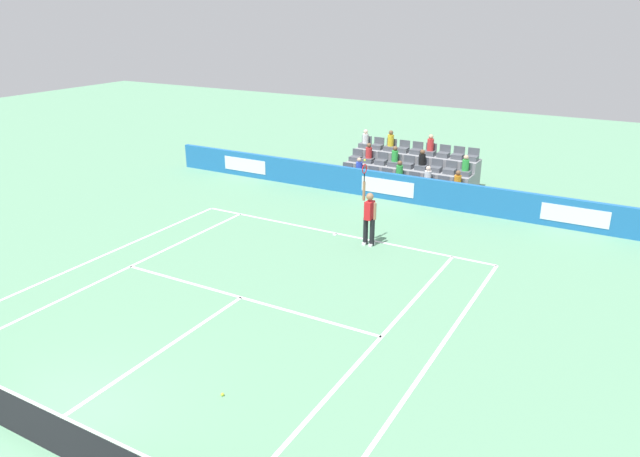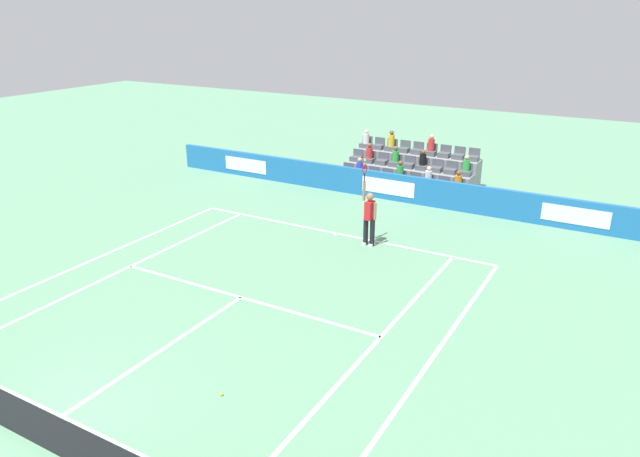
# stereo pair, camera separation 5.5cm
# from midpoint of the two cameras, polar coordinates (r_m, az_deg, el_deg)

# --- Properties ---
(ground_plane) EXTENTS (80.00, 80.00, 0.00)m
(ground_plane) POSITION_cam_midpoint_polar(r_m,az_deg,el_deg) (12.55, -26.33, -17.75)
(ground_plane) COLOR #669E77
(line_baseline) EXTENTS (10.97, 0.10, 0.01)m
(line_baseline) POSITION_cam_midpoint_polar(r_m,az_deg,el_deg) (20.41, 1.53, -0.47)
(line_baseline) COLOR white
(line_baseline) RESTS_ON ground
(line_service) EXTENTS (8.23, 0.10, 0.01)m
(line_service) POSITION_cam_midpoint_polar(r_m,az_deg,el_deg) (16.18, -7.71, -6.58)
(line_service) COLOR white
(line_service) RESTS_ON ground
(line_centre_service) EXTENTS (0.10, 6.40, 0.01)m
(line_centre_service) POSITION_cam_midpoint_polar(r_m,az_deg,el_deg) (14.12, -15.64, -11.60)
(line_centre_service) COLOR white
(line_centre_service) RESTS_ON ground
(line_singles_sideline_left) EXTENTS (0.10, 11.89, 0.01)m
(line_singles_sideline_left) POSITION_cam_midpoint_polar(r_m,az_deg,el_deg) (18.48, -18.87, -3.97)
(line_singles_sideline_left) COLOR white
(line_singles_sideline_left) RESTS_ON ground
(line_singles_sideline_right) EXTENTS (0.10, 11.89, 0.01)m
(line_singles_sideline_right) POSITION_cam_midpoint_polar(r_m,az_deg,el_deg) (13.98, 5.04, -11.17)
(line_singles_sideline_right) COLOR white
(line_singles_sideline_right) RESTS_ON ground
(line_doubles_sideline_left) EXTENTS (0.10, 11.89, 0.01)m
(line_doubles_sideline_left) POSITION_cam_midpoint_polar(r_m,az_deg,el_deg) (19.47, -21.59, -3.07)
(line_doubles_sideline_left) COLOR white
(line_doubles_sideline_left) RESTS_ON ground
(line_doubles_sideline_right) EXTENTS (0.10, 11.89, 0.01)m
(line_doubles_sideline_right) POSITION_cam_midpoint_polar(r_m,az_deg,el_deg) (13.58, 10.42, -12.54)
(line_doubles_sideline_right) COLOR white
(line_doubles_sideline_right) RESTS_ON ground
(line_centre_mark) EXTENTS (0.10, 0.20, 0.01)m
(line_centre_mark) POSITION_cam_midpoint_polar(r_m,az_deg,el_deg) (20.33, 1.39, -0.56)
(line_centre_mark) COLOR white
(line_centre_mark) RESTS_ON ground
(sponsor_barrier) EXTENTS (21.12, 0.22, 1.09)m
(sponsor_barrier) POSITION_cam_midpoint_polar(r_m,az_deg,el_deg) (24.04, 6.53, 4.07)
(sponsor_barrier) COLOR #1E66AD
(sponsor_barrier) RESTS_ON ground
(tennis_net) EXTENTS (11.97, 0.10, 1.07)m
(tennis_net) POSITION_cam_midpoint_polar(r_m,az_deg,el_deg) (12.27, -26.70, -15.92)
(tennis_net) COLOR #33383D
(tennis_net) RESTS_ON ground
(tennis_player) EXTENTS (0.53, 0.37, 2.85)m
(tennis_player) POSITION_cam_midpoint_polar(r_m,az_deg,el_deg) (19.15, 4.66, 1.18)
(tennis_player) COLOR black
(tennis_player) RESTS_ON ground
(stadium_stand) EXTENTS (5.58, 2.85, 2.17)m
(stadium_stand) POSITION_cam_midpoint_polar(r_m,az_deg,el_deg) (26.10, 8.54, 5.33)
(stadium_stand) COLOR gray
(stadium_stand) RESTS_ON ground
(loose_tennis_ball) EXTENTS (0.07, 0.07, 0.07)m
(loose_tennis_ball) POSITION_cam_midpoint_polar(r_m,az_deg,el_deg) (12.52, -9.50, -15.47)
(loose_tennis_ball) COLOR #D1E533
(loose_tennis_ball) RESTS_ON ground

